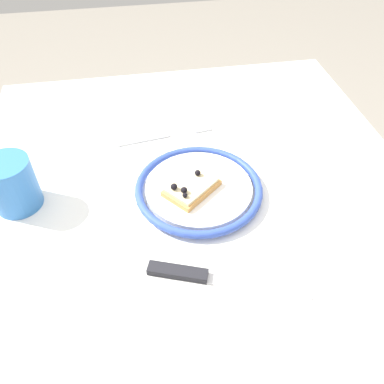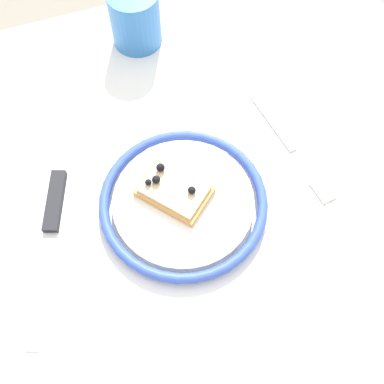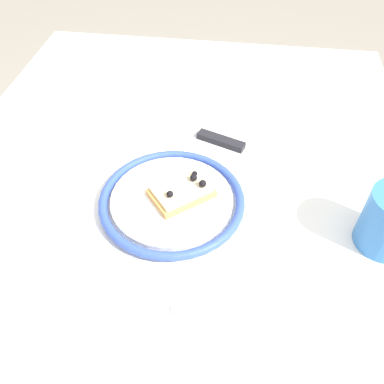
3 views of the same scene
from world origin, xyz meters
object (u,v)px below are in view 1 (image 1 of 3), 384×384
(fork, at_px, (166,135))
(pizza_slice_near, at_px, (191,187))
(knife, at_px, (200,276))
(cup, at_px, (12,184))
(plate, at_px, (198,189))
(dining_table, at_px, (203,249))

(fork, bearing_deg, pizza_slice_near, 6.66)
(pizza_slice_near, distance_m, knife, 0.17)
(fork, relative_size, cup, 2.17)
(plate, xyz_separation_m, knife, (0.17, -0.03, -0.01))
(dining_table, bearing_deg, plate, -177.87)
(knife, relative_size, cup, 2.50)
(pizza_slice_near, height_order, knife, pizza_slice_near)
(plate, xyz_separation_m, fork, (-0.18, -0.03, -0.01))
(cup, bearing_deg, pizza_slice_near, 83.07)
(dining_table, height_order, fork, fork)
(dining_table, relative_size, knife, 4.35)
(fork, bearing_deg, cup, -61.52)
(dining_table, relative_size, cup, 10.86)
(plate, relative_size, knife, 0.98)
(plate, xyz_separation_m, cup, (-0.03, -0.31, 0.04))
(plate, height_order, knife, plate)
(fork, bearing_deg, plate, 11.01)
(plate, distance_m, fork, 0.18)
(cup, bearing_deg, knife, 54.20)
(knife, bearing_deg, cup, -125.80)
(pizza_slice_near, bearing_deg, knife, -5.61)
(dining_table, distance_m, knife, 0.16)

